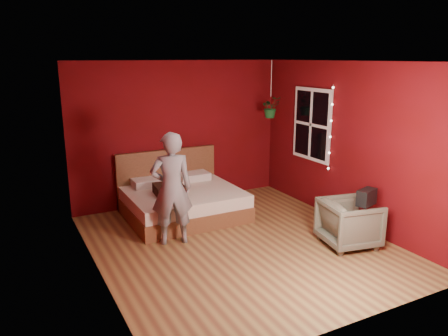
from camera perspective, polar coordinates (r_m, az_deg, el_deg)
floor at (r=6.49m, az=1.99°, el=-9.85°), size 4.50×4.50×0.00m
room_walls at (r=6.00m, az=2.13°, el=4.92°), size 4.04×4.54×2.62m
window at (r=7.87m, az=11.38°, el=5.59°), size 0.05×0.97×1.27m
fairy_lights at (r=7.46m, az=13.76°, el=4.99°), size 0.04×0.04×1.45m
bed at (r=7.53m, az=-5.55°, el=-4.24°), size 1.87×1.59×1.03m
person at (r=6.29m, az=-6.87°, el=-2.70°), size 0.67×0.52×1.65m
armchair at (r=6.57m, az=16.05°, el=-6.91°), size 0.88×0.86×0.68m
handbag at (r=6.30m, az=18.13°, el=-3.64°), size 0.35×0.25×0.22m
throw_pillow at (r=7.21m, az=-7.20°, el=-2.80°), size 0.50×0.50×0.16m
hanging_plant at (r=8.15m, az=6.10°, el=7.90°), size 0.37×0.32×1.04m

